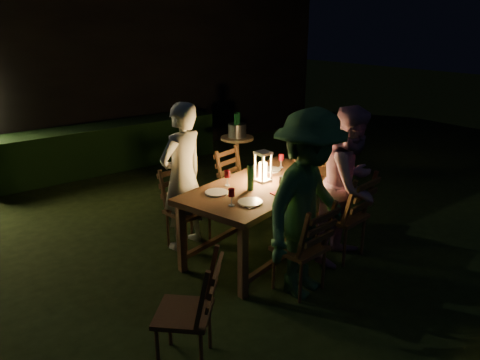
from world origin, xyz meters
TOP-DOWN VIEW (x-y plane):
  - garden_envelope at (-0.01, 6.15)m, footprint 40.00×40.00m
  - dining_table at (-0.34, -0.39)m, footprint 2.17×1.44m
  - chair_near_left at (-0.59, -1.25)m, footprint 0.49×0.52m
  - chair_near_right at (0.29, -1.03)m, footprint 0.54×0.57m
  - chair_far_left at (-0.96, 0.25)m, footprint 0.49×0.52m
  - chair_far_right at (0.01, 0.49)m, footprint 0.54×0.57m
  - chair_end at (0.86, -0.10)m, footprint 0.62×0.60m
  - chair_spare at (-2.02, -1.45)m, footprint 0.63×0.63m
  - person_house_side at (-0.97, 0.29)m, footprint 0.71×0.55m
  - person_opp_right at (0.30, -1.08)m, footprint 0.97×0.84m
  - person_opp_left at (-0.57, -1.30)m, footprint 1.31×0.95m
  - lantern at (-0.30, -0.33)m, footprint 0.16×0.16m
  - plate_far_left at (-0.92, -0.31)m, footprint 0.25×0.25m
  - plate_near_left at (-0.82, -0.74)m, footprint 0.25×0.25m
  - plate_far_right at (0.05, -0.07)m, footprint 0.25×0.25m
  - plate_near_right at (0.15, -0.50)m, footprint 0.25×0.25m
  - wineglass_a at (-0.69, -0.19)m, footprint 0.06×0.06m
  - wineglass_b at (-1.00, -0.68)m, footprint 0.06×0.06m
  - wineglass_c at (0.02, -0.59)m, footprint 0.06×0.06m
  - wineglass_d at (0.22, -0.07)m, footprint 0.06×0.06m
  - wineglass_e at (-0.36, -0.71)m, footprint 0.06×0.06m
  - bottle_table at (-0.58, -0.45)m, footprint 0.07×0.07m
  - napkin_left at (-0.40, -0.74)m, footprint 0.18×0.14m
  - napkin_right at (0.27, -0.55)m, footprint 0.18×0.14m
  - phone at (-0.86, -0.83)m, footprint 0.14×0.07m
  - side_table at (1.01, 1.83)m, footprint 0.54×0.54m
  - ice_bucket at (1.01, 1.83)m, footprint 0.30×0.30m
  - bottle_bucket_a at (0.96, 1.79)m, footprint 0.07×0.07m
  - bottle_bucket_b at (1.06, 1.87)m, footprint 0.07×0.07m

SIDE VIEW (x-z plane):
  - chair_spare at x=-2.02m, z-range -0.19..0.77m
  - chair_far_left at x=-0.96m, z-range -0.19..0.79m
  - chair_near_left at x=-0.59m, z-range -0.20..0.79m
  - chair_far_right at x=0.01m, z-range -0.20..0.80m
  - chair_near_right at x=0.29m, z-range -0.21..0.85m
  - chair_end at x=0.86m, z-range -0.21..0.85m
  - side_table at x=1.01m, z-range 0.28..1.01m
  - dining_table at x=-0.34m, z-range 0.33..1.16m
  - phone at x=-0.86m, z-range 0.83..0.83m
  - napkin_left at x=-0.40m, z-range 0.83..0.84m
  - napkin_right at x=0.27m, z-range 0.83..0.84m
  - plate_far_left at x=-0.92m, z-range 0.83..0.84m
  - plate_near_left at x=-0.82m, z-range 0.83..0.84m
  - plate_far_right at x=0.05m, z-range 0.83..0.84m
  - plate_near_right at x=0.15m, z-range 0.83..0.84m
  - ice_bucket at x=1.01m, z-range 0.73..0.95m
  - person_house_side at x=-0.97m, z-range 0.00..1.72m
  - person_opp_right at x=0.30m, z-range 0.00..1.73m
  - bottle_bucket_a at x=0.96m, z-range 0.73..1.05m
  - bottle_bucket_b at x=1.06m, z-range 0.73..1.05m
  - person_opp_left at x=-0.57m, z-range 0.00..1.83m
  - wineglass_a at x=-0.69m, z-range 0.83..1.00m
  - wineglass_b at x=-1.00m, z-range 0.83..1.00m
  - wineglass_c at x=0.02m, z-range 0.83..1.00m
  - wineglass_d at x=0.22m, z-range 0.83..1.00m
  - wineglass_e at x=-0.36m, z-range 0.83..1.00m
  - bottle_table at x=-0.58m, z-range 0.83..1.11m
  - lantern at x=-0.30m, z-range 0.81..1.16m
  - garden_envelope at x=-0.01m, z-range -0.02..3.18m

